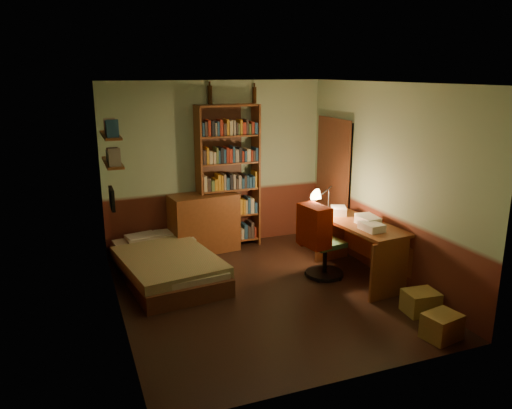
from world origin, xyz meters
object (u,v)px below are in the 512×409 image
object	(u,v)px
bed	(166,255)
desk	(358,250)
dresser	(204,223)
bookshelf	(228,177)
cardboard_box_a	(442,326)
cardboard_box_b	(421,302)
mini_stereo	(215,187)
desk_lamp	(329,196)
office_chair	(325,243)

from	to	relation	value
bed	desk	distance (m)	2.62
dresser	bookshelf	size ratio (longest dim) A/B	0.45
dresser	desk	bearing A→B (deg)	-52.99
bed	dresser	xyz separation A→B (m)	(0.76, 0.80, 0.15)
cardboard_box_a	cardboard_box_b	distance (m)	0.58
mini_stereo	desk_lamp	xyz separation A→B (m)	(1.24, -1.38, 0.06)
cardboard_box_b	mini_stereo	bearing A→B (deg)	117.06
mini_stereo	bookshelf	world-z (taller)	bookshelf
office_chair	cardboard_box_b	bearing A→B (deg)	-78.34
dresser	cardboard_box_a	distance (m)	3.86
desk_lamp	desk	bearing A→B (deg)	-60.89
cardboard_box_a	cardboard_box_b	bearing A→B (deg)	72.55
office_chair	bookshelf	bearing A→B (deg)	108.21
bed	dresser	size ratio (longest dim) A/B	2.00
mini_stereo	desk_lamp	size ratio (longest dim) A/B	0.53
bookshelf	desk	bearing A→B (deg)	-60.22
dresser	cardboard_box_b	bearing A→B (deg)	-65.16
desk	office_chair	xyz separation A→B (m)	(-0.40, 0.19, 0.09)
dresser	mini_stereo	bearing A→B (deg)	21.44
mini_stereo	desk_lamp	distance (m)	1.86
dresser	mini_stereo	xyz separation A→B (m)	(0.23, 0.12, 0.53)
bed	mini_stereo	xyz separation A→B (m)	(0.99, 0.92, 0.68)
mini_stereo	office_chair	size ratio (longest dim) A/B	0.29
bed	cardboard_box_a	distance (m)	3.60
desk	cardboard_box_a	xyz separation A→B (m)	(-0.05, -1.73, -0.25)
bed	cardboard_box_a	world-z (taller)	bed
desk	cardboard_box_b	bearing A→B (deg)	-90.61
bookshelf	desk	world-z (taller)	bookshelf
mini_stereo	desk	bearing A→B (deg)	-34.55
cardboard_box_a	cardboard_box_b	world-z (taller)	cardboard_box_a
desk_lamp	cardboard_box_b	world-z (taller)	desk_lamp
desk	desk_lamp	world-z (taller)	desk_lamp
bookshelf	cardboard_box_a	size ratio (longest dim) A/B	6.11
cardboard_box_a	desk_lamp	bearing A→B (deg)	93.80
cardboard_box_b	bed	bearing A→B (deg)	140.10
dresser	bookshelf	xyz separation A→B (m)	(0.43, 0.08, 0.67)
mini_stereo	cardboard_box_b	xyz separation A→B (m)	(1.56, -3.06, -0.85)
dresser	bed	bearing A→B (deg)	-140.31
desk_lamp	cardboard_box_a	xyz separation A→B (m)	(0.15, -2.23, -0.90)
desk	cardboard_box_a	bearing A→B (deg)	-98.24
bed	bookshelf	xyz separation A→B (m)	(1.19, 0.88, 0.82)
desk	cardboard_box_a	size ratio (longest dim) A/B	3.95
desk	cardboard_box_a	world-z (taller)	desk
mini_stereo	cardboard_box_a	distance (m)	3.96
office_chair	cardboard_box_b	distance (m)	1.50
bookshelf	bed	bearing A→B (deg)	-147.78
dresser	mini_stereo	world-z (taller)	mini_stereo
mini_stereo	dresser	bearing A→B (deg)	-133.91
office_chair	cardboard_box_b	xyz separation A→B (m)	(0.52, -1.37, -0.35)
office_chair	cardboard_box_a	xyz separation A→B (m)	(0.34, -1.92, -0.34)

